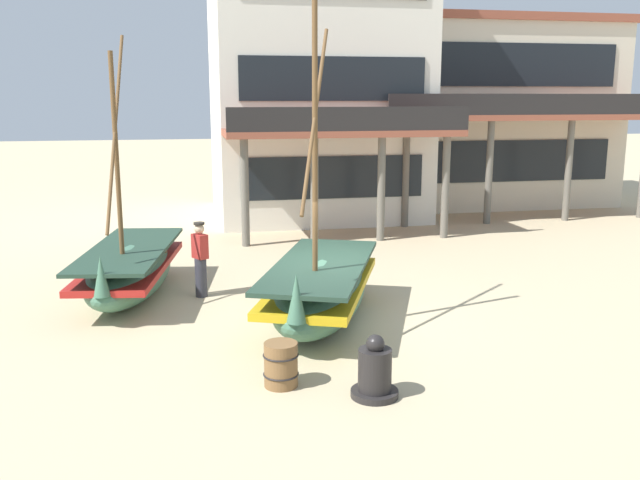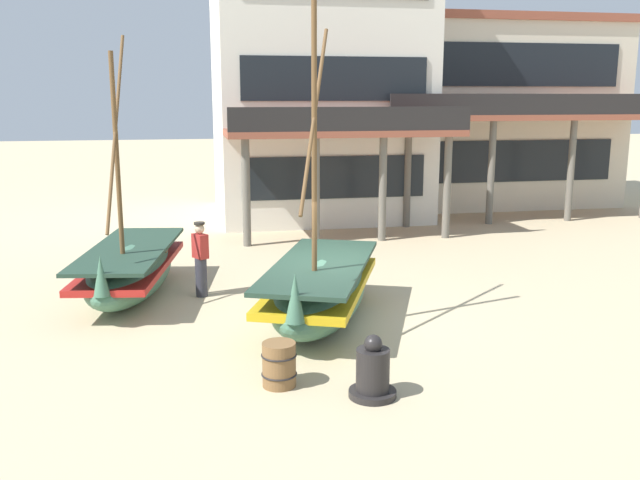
{
  "view_description": "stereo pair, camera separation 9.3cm",
  "coord_description": "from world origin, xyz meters",
  "px_view_note": "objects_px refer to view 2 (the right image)",
  "views": [
    {
      "loc": [
        -2.87,
        -13.03,
        4.4
      ],
      "look_at": [
        0.0,
        1.0,
        1.4
      ],
      "focal_mm": 38.73,
      "sensor_mm": 36.0,
      "label": 1
    },
    {
      "loc": [
        -2.78,
        -13.05,
        4.4
      ],
      "look_at": [
        0.0,
        1.0,
        1.4
      ],
      "focal_mm": 38.73,
      "sensor_mm": 36.0,
      "label": 2
    }
  ],
  "objects_px": {
    "fishing_boat_near_left": "(320,289)",
    "wooden_barrel": "(279,364)",
    "capstan_winch": "(373,373)",
    "harbor_building_annex": "(473,112)",
    "fisherman_by_hull": "(201,260)",
    "harbor_building_main": "(316,81)",
    "fishing_boat_centre_large": "(130,269)"
  },
  "relations": [
    {
      "from": "fishing_boat_centre_large",
      "to": "wooden_barrel",
      "type": "height_order",
      "value": "fishing_boat_centre_large"
    },
    {
      "from": "fishing_boat_near_left",
      "to": "harbor_building_main",
      "type": "distance_m",
      "value": 13.65
    },
    {
      "from": "fisherman_by_hull",
      "to": "wooden_barrel",
      "type": "height_order",
      "value": "fisherman_by_hull"
    },
    {
      "from": "fishing_boat_near_left",
      "to": "harbor_building_annex",
      "type": "xyz_separation_m",
      "value": [
        9.41,
        14.63,
        3.05
      ]
    },
    {
      "from": "fishing_boat_centre_large",
      "to": "harbor_building_annex",
      "type": "height_order",
      "value": "harbor_building_annex"
    },
    {
      "from": "wooden_barrel",
      "to": "capstan_winch",
      "type": "bearing_deg",
      "value": -26.64
    },
    {
      "from": "wooden_barrel",
      "to": "fisherman_by_hull",
      "type": "bearing_deg",
      "value": 101.32
    },
    {
      "from": "fisherman_by_hull",
      "to": "harbor_building_main",
      "type": "xyz_separation_m",
      "value": [
        4.62,
        10.48,
        4.09
      ]
    },
    {
      "from": "wooden_barrel",
      "to": "harbor_building_main",
      "type": "relative_size",
      "value": 0.07
    },
    {
      "from": "fishing_boat_near_left",
      "to": "wooden_barrel",
      "type": "relative_size",
      "value": 8.65
    },
    {
      "from": "harbor_building_main",
      "to": "harbor_building_annex",
      "type": "distance_m",
      "value": 7.39
    },
    {
      "from": "capstan_winch",
      "to": "harbor_building_annex",
      "type": "relative_size",
      "value": 0.09
    },
    {
      "from": "fishing_boat_centre_large",
      "to": "wooden_barrel",
      "type": "relative_size",
      "value": 8.11
    },
    {
      "from": "harbor_building_main",
      "to": "harbor_building_annex",
      "type": "xyz_separation_m",
      "value": [
        7.04,
        1.88,
        -1.2
      ]
    },
    {
      "from": "fisherman_by_hull",
      "to": "harbor_building_annex",
      "type": "bearing_deg",
      "value": 46.66
    },
    {
      "from": "capstan_winch",
      "to": "fishing_boat_centre_large",
      "type": "bearing_deg",
      "value": 122.39
    },
    {
      "from": "capstan_winch",
      "to": "harbor_building_annex",
      "type": "xyz_separation_m",
      "value": [
        9.31,
        18.19,
        3.35
      ]
    },
    {
      "from": "capstan_winch",
      "to": "fisherman_by_hull",
      "type": "bearing_deg",
      "value": 111.93
    },
    {
      "from": "fishing_boat_near_left",
      "to": "fisherman_by_hull",
      "type": "height_order",
      "value": "fishing_boat_near_left"
    },
    {
      "from": "fisherman_by_hull",
      "to": "capstan_winch",
      "type": "xyz_separation_m",
      "value": [
        2.35,
        -5.83,
        -0.46
      ]
    },
    {
      "from": "fishing_boat_near_left",
      "to": "harbor_building_annex",
      "type": "distance_m",
      "value": 17.66
    },
    {
      "from": "fishing_boat_near_left",
      "to": "wooden_barrel",
      "type": "bearing_deg",
      "value": -112.75
    },
    {
      "from": "wooden_barrel",
      "to": "fishing_boat_near_left",
      "type": "bearing_deg",
      "value": 67.25
    },
    {
      "from": "fishing_boat_near_left",
      "to": "wooden_barrel",
      "type": "height_order",
      "value": "fishing_boat_near_left"
    },
    {
      "from": "wooden_barrel",
      "to": "harbor_building_annex",
      "type": "xyz_separation_m",
      "value": [
        10.63,
        17.53,
        3.37
      ]
    },
    {
      "from": "fisherman_by_hull",
      "to": "harbor_building_main",
      "type": "distance_m",
      "value": 12.16
    },
    {
      "from": "capstan_winch",
      "to": "wooden_barrel",
      "type": "relative_size",
      "value": 1.38
    },
    {
      "from": "fisherman_by_hull",
      "to": "fishing_boat_centre_large",
      "type": "bearing_deg",
      "value": 168.92
    },
    {
      "from": "fishing_boat_centre_large",
      "to": "fishing_boat_near_left",
      "type": "bearing_deg",
      "value": -34.12
    },
    {
      "from": "fishing_boat_near_left",
      "to": "fisherman_by_hull",
      "type": "xyz_separation_m",
      "value": [
        -2.25,
        2.27,
        0.16
      ]
    },
    {
      "from": "fishing_boat_centre_large",
      "to": "capstan_winch",
      "type": "xyz_separation_m",
      "value": [
        3.89,
        -6.13,
        -0.25
      ]
    },
    {
      "from": "fishing_boat_near_left",
      "to": "harbor_building_annex",
      "type": "relative_size",
      "value": 0.55
    }
  ]
}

